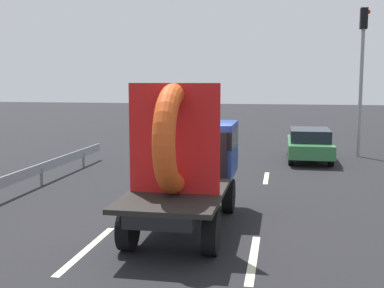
{
  "coord_description": "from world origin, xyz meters",
  "views": [
    {
      "loc": [
        2.48,
        -11.21,
        3.42
      ],
      "look_at": [
        0.32,
        0.64,
        1.86
      ],
      "focal_mm": 46.1,
      "sensor_mm": 36.0,
      "label": 1
    }
  ],
  "objects_px": {
    "flatbed_truck": "(189,157)",
    "oncoming_car": "(190,125)",
    "traffic_light": "(362,62)",
    "distant_sedan": "(309,144)"
  },
  "relations": [
    {
      "from": "flatbed_truck",
      "to": "traffic_light",
      "type": "relative_size",
      "value": 0.79
    },
    {
      "from": "flatbed_truck",
      "to": "traffic_light",
      "type": "xyz_separation_m",
      "value": [
        5.6,
        11.47,
        2.62
      ]
    },
    {
      "from": "distant_sedan",
      "to": "traffic_light",
      "type": "relative_size",
      "value": 0.64
    },
    {
      "from": "oncoming_car",
      "to": "traffic_light",
      "type": "bearing_deg",
      "value": -37.76
    },
    {
      "from": "flatbed_truck",
      "to": "traffic_light",
      "type": "distance_m",
      "value": 13.03
    },
    {
      "from": "flatbed_truck",
      "to": "traffic_light",
      "type": "bearing_deg",
      "value": 63.99
    },
    {
      "from": "flatbed_truck",
      "to": "oncoming_car",
      "type": "distance_m",
      "value": 18.79
    },
    {
      "from": "distant_sedan",
      "to": "traffic_light",
      "type": "distance_m",
      "value": 4.41
    },
    {
      "from": "flatbed_truck",
      "to": "traffic_light",
      "type": "height_order",
      "value": "traffic_light"
    },
    {
      "from": "flatbed_truck",
      "to": "distant_sedan",
      "type": "distance_m",
      "value": 10.51
    }
  ]
}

